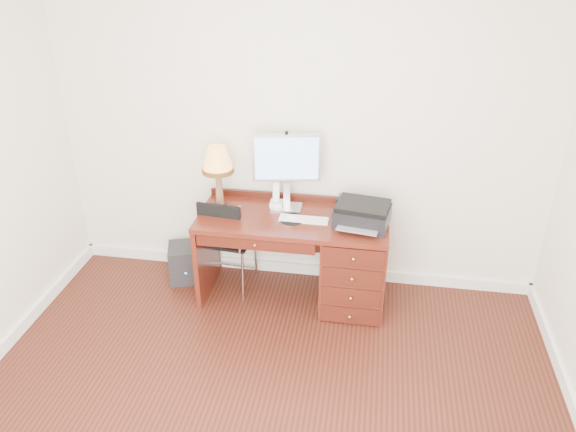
% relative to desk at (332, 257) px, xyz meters
% --- Properties ---
extents(ground, '(4.00, 4.00, 0.00)m').
position_rel_desk_xyz_m(ground, '(-0.32, -1.40, -0.41)').
color(ground, '#33120B').
rests_on(ground, ground).
extents(room_shell, '(4.00, 4.00, 4.00)m').
position_rel_desk_xyz_m(room_shell, '(-0.32, -0.77, -0.36)').
color(room_shell, silver).
rests_on(room_shell, ground).
extents(desk, '(1.50, 0.67, 0.75)m').
position_rel_desk_xyz_m(desk, '(0.00, 0.00, 0.00)').
color(desk, '#581C12').
rests_on(desk, ground).
extents(monitor, '(0.54, 0.21, 0.62)m').
position_rel_desk_xyz_m(monitor, '(-0.40, 0.17, 0.73)').
color(monitor, silver).
rests_on(monitor, desk).
extents(keyboard, '(0.39, 0.12, 0.01)m').
position_rel_desk_xyz_m(keyboard, '(-0.23, -0.04, 0.34)').
color(keyboard, white).
rests_on(keyboard, desk).
extents(mouse_pad, '(0.20, 0.20, 0.04)m').
position_rel_desk_xyz_m(mouse_pad, '(-0.33, -0.05, 0.35)').
color(mouse_pad, black).
rests_on(mouse_pad, desk).
extents(printer, '(0.45, 0.37, 0.18)m').
position_rel_desk_xyz_m(printer, '(0.22, -0.04, 0.43)').
color(printer, black).
rests_on(printer, desk).
extents(leg_lamp, '(0.25, 0.25, 0.52)m').
position_rel_desk_xyz_m(leg_lamp, '(-0.94, 0.08, 0.72)').
color(leg_lamp, black).
rests_on(leg_lamp, desk).
extents(phone, '(0.10, 0.10, 0.21)m').
position_rel_desk_xyz_m(phone, '(-0.49, 0.16, 0.40)').
color(phone, white).
rests_on(phone, desk).
extents(pen_cup, '(0.07, 0.07, 0.09)m').
position_rel_desk_xyz_m(pen_cup, '(0.03, 0.19, 0.38)').
color(pen_cup, black).
rests_on(pen_cup, desk).
extents(chair, '(0.44, 0.44, 0.85)m').
position_rel_desk_xyz_m(chair, '(-0.88, 0.03, 0.11)').
color(chair, black).
rests_on(chair, ground).
extents(equipment_box, '(0.35, 0.35, 0.32)m').
position_rel_desk_xyz_m(equipment_box, '(-1.29, 0.10, -0.25)').
color(equipment_box, black).
rests_on(equipment_box, ground).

